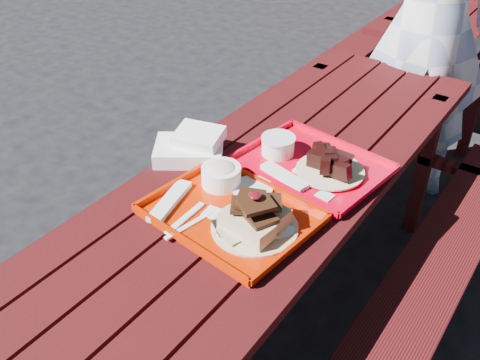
{
  "coord_description": "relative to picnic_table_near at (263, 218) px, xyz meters",
  "views": [
    {
      "loc": [
        0.82,
        -1.3,
        1.82
      ],
      "look_at": [
        0.0,
        -0.15,
        0.82
      ],
      "focal_mm": 40.0,
      "sensor_mm": 36.0,
      "label": 1
    }
  ],
  "objects": [
    {
      "name": "ground",
      "position": [
        0.0,
        0.0,
        -0.56
      ],
      "size": [
        60.0,
        60.0,
        0.0
      ],
      "primitive_type": "plane",
      "color": "black",
      "rests_on": "ground"
    },
    {
      "name": "picnic_table_far",
      "position": [
        0.0,
        2.8,
        0.0
      ],
      "size": [
        1.41,
        2.4,
        0.75
      ],
      "color": "#460D0D",
      "rests_on": "ground"
    },
    {
      "name": "far_tray",
      "position": [
        0.1,
        0.13,
        0.21
      ],
      "size": [
        0.53,
        0.44,
        0.08
      ],
      "color": "red",
      "rests_on": "picnic_table_near"
    },
    {
      "name": "white_cloth",
      "position": [
        -0.29,
        -0.05,
        0.23
      ],
      "size": [
        0.3,
        0.29,
        0.1
      ],
      "color": "white",
      "rests_on": "picnic_table_near"
    },
    {
      "name": "picnic_table_near",
      "position": [
        0.0,
        0.0,
        0.0
      ],
      "size": [
        1.41,
        2.4,
        0.75
      ],
      "color": "#460D0D",
      "rests_on": "ground"
    },
    {
      "name": "person",
      "position": [
        0.08,
        1.32,
        0.37
      ],
      "size": [
        0.8,
        0.68,
        1.85
      ],
      "primitive_type": "imported",
      "rotation": [
        0.0,
        0.0,
        3.56
      ],
      "color": "#A8B8E3",
      "rests_on": "ground"
    },
    {
      "name": "near_tray",
      "position": [
        0.04,
        -0.23,
        0.23
      ],
      "size": [
        0.54,
        0.44,
        0.16
      ],
      "color": "#BC1F00",
      "rests_on": "picnic_table_near"
    }
  ]
}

